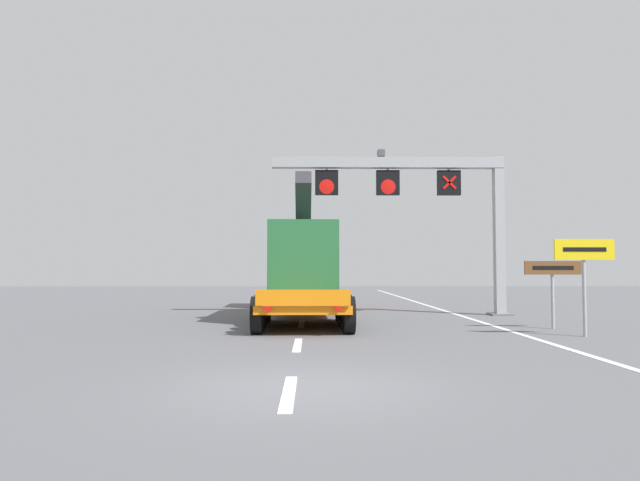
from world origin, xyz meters
name	(u,v)px	position (x,y,z in m)	size (l,w,h in m)	color
ground	(304,387)	(0.00, 0.00, 0.00)	(112.00, 112.00, 0.00)	#5B5B60
lane_markings	(306,299)	(-0.22, 27.38, 0.01)	(0.20, 69.36, 0.01)	silver
edge_line_right	(475,320)	(6.20, 12.00, 0.01)	(0.20, 63.00, 0.01)	silver
overhead_lane_gantry	(421,190)	(4.68, 14.42, 5.21)	(9.90, 0.90, 6.87)	#9EA0A5
heavy_haul_truck_orange	(303,267)	(-0.22, 14.95, 1.99)	(3.15, 14.09, 5.30)	orange
exit_sign_yellow	(584,261)	(7.82, 6.79, 2.12)	(1.70, 0.15, 2.74)	#9EA0A5
tourist_info_sign_brown	(553,276)	(7.83, 8.94, 1.68)	(1.82, 0.15, 2.16)	#9EA0A5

